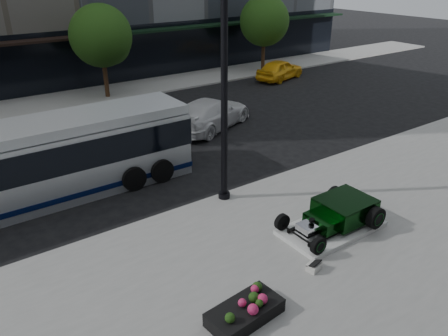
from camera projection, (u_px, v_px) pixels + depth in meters
ground at (203, 174)px, 18.18m from camera, size 120.00×120.00×0.00m
sidewalk_near at (441, 329)px, 10.39m from camera, size 70.00×17.00×0.12m
sidewalk_far at (88, 96)px, 28.51m from camera, size 70.00×4.00×0.12m
street_trees at (103, 38)px, 26.84m from camera, size 29.80×3.80×5.70m
display_plinth at (331, 228)px, 14.13m from camera, size 3.40×1.80×0.15m
hot_rod at (340, 211)px, 14.09m from camera, size 3.22×2.00×0.81m
info_plaque at (314, 266)px, 12.26m from camera, size 0.46×0.38×0.31m
lamppost at (224, 104)px, 14.58m from camera, size 0.43×0.43×7.74m
flower_planter at (245, 311)px, 10.54m from camera, size 1.94×1.09×0.61m
transit_bus at (28, 164)px, 15.48m from camera, size 12.12×2.88×2.92m
white_sedan at (211, 114)px, 22.90m from camera, size 5.90×4.17×1.59m
yellow_taxi at (280, 69)px, 32.53m from camera, size 4.71×2.92×1.50m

